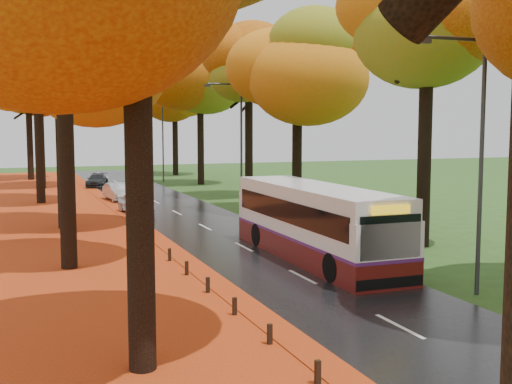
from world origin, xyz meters
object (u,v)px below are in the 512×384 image
car_silver (118,192)px  streetlamp_near (475,145)px  streetlamp_mid (238,136)px  car_dark (97,180)px  car_white (136,203)px  bus (315,221)px  streetlamp_far (160,133)px

car_silver → streetlamp_near: bearing=-84.3°
streetlamp_near → streetlamp_mid: (0.00, 22.00, 0.00)m
car_silver → car_dark: bearing=84.1°
car_white → car_silver: size_ratio=0.96×
car_white → car_dark: (0.00, 18.40, -0.05)m
car_white → streetlamp_near: bearing=-82.0°
streetlamp_mid → streetlamp_near: bearing=-90.0°
car_white → bus: bearing=-83.1°
streetlamp_mid → bus: bearing=-98.0°
streetlamp_near → car_dark: streetlamp_near is taller
bus → car_silver: bus is taller
car_white → car_silver: car_silver is taller
streetlamp_near → streetlamp_mid: 22.00m
streetlamp_mid → car_white: 7.54m
streetlamp_near → streetlamp_far: bearing=90.0°
streetlamp_far → car_white: streetlamp_far is taller
streetlamp_near → car_white: (-6.30, 22.81, -4.06)m
car_white → car_silver: 7.27m
streetlamp_mid → bus: size_ratio=0.72×
car_silver → car_dark: size_ratio=0.97×
streetlamp_mid → car_silver: (-6.26, 8.08, -4.06)m
streetlamp_far → car_dark: (-6.30, -2.79, -4.11)m
streetlamp_mid → car_white: size_ratio=2.22×
streetlamp_near → streetlamp_far: (0.00, 44.00, 0.00)m
streetlamp_mid → streetlamp_far: size_ratio=1.00×
car_silver → bus: bearing=-86.2°
car_dark → streetlamp_mid: bearing=-56.4°
streetlamp_near → car_dark: (-6.30, 41.21, -4.11)m
bus → car_silver: bearing=100.4°
bus → car_dark: 34.82m
streetlamp_near → car_silver: size_ratio=2.13×
streetlamp_mid → car_silver: 11.00m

